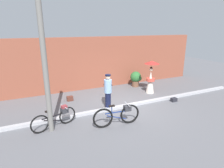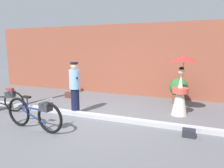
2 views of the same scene
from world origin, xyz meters
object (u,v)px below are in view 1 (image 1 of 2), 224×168
(bicycle_far_side, at_px, (57,117))
(backpack_spare, at_px, (70,98))
(potted_plant_by_door, at_px, (136,78))
(person_officer, at_px, (108,91))
(backpack_on_pavement, at_px, (174,100))
(person_with_parasol, at_px, (151,77))
(bicycle_near_officer, at_px, (118,115))
(utility_pole, at_px, (45,66))

(bicycle_far_side, bearing_deg, backpack_spare, 67.21)
(bicycle_far_side, bearing_deg, potted_plant_by_door, 30.16)
(bicycle_far_side, height_order, person_officer, person_officer)
(person_officer, relative_size, backpack_on_pavement, 5.55)
(bicycle_far_side, distance_m, person_with_parasol, 5.81)
(bicycle_near_officer, distance_m, backpack_spare, 3.48)
(potted_plant_by_door, height_order, backpack_on_pavement, potted_plant_by_door)
(bicycle_far_side, xyz_separation_m, person_with_parasol, (5.51, 1.77, 0.52))
(person_with_parasol, distance_m, backpack_on_pavement, 1.86)
(person_with_parasol, distance_m, potted_plant_by_door, 1.42)
(bicycle_far_side, bearing_deg, backpack_on_pavement, 1.38)
(potted_plant_by_door, bearing_deg, bicycle_near_officer, -129.24)
(person_with_parasol, height_order, backpack_on_pavement, person_with_parasol)
(backpack_on_pavement, xyz_separation_m, backpack_spare, (-4.80, 2.30, 0.03))
(person_with_parasol, bearing_deg, person_officer, -160.80)
(potted_plant_by_door, distance_m, backpack_spare, 4.44)
(utility_pole, bearing_deg, bicycle_far_side, 38.17)
(person_with_parasol, bearing_deg, bicycle_far_side, -162.17)
(person_officer, relative_size, potted_plant_by_door, 1.70)
(bicycle_near_officer, xyz_separation_m, bicycle_far_side, (-2.15, 0.83, -0.01))
(backpack_on_pavement, bearing_deg, potted_plant_by_door, 98.28)
(backpack_on_pavement, bearing_deg, person_with_parasol, 100.86)
(person_officer, distance_m, person_with_parasol, 3.29)
(bicycle_near_officer, xyz_separation_m, potted_plant_by_door, (3.24, 3.96, 0.12))
(bicycle_near_officer, height_order, person_with_parasol, person_with_parasol)
(person_officer, distance_m, utility_pole, 3.17)
(backpack_on_pavement, bearing_deg, bicycle_far_side, -178.62)
(backpack_on_pavement, relative_size, backpack_spare, 0.95)
(bicycle_near_officer, relative_size, utility_pole, 0.39)
(bicycle_far_side, height_order, backpack_on_pavement, bicycle_far_side)
(person_officer, xyz_separation_m, person_with_parasol, (3.11, 1.08, 0.06))
(bicycle_near_officer, distance_m, potted_plant_by_door, 5.12)
(person_with_parasol, bearing_deg, bicycle_near_officer, -142.21)
(bicycle_near_officer, height_order, bicycle_far_side, bicycle_near_officer)
(backpack_on_pavement, bearing_deg, bicycle_near_officer, -165.14)
(bicycle_near_officer, height_order, backpack_on_pavement, bicycle_near_officer)
(potted_plant_by_door, height_order, backpack_spare, potted_plant_by_door)
(bicycle_near_officer, relative_size, person_officer, 1.14)
(person_officer, height_order, person_with_parasol, person_with_parasol)
(bicycle_near_officer, xyz_separation_m, backpack_spare, (-1.12, 3.27, -0.31))
(bicycle_far_side, distance_m, backpack_spare, 2.66)
(potted_plant_by_door, relative_size, backpack_on_pavement, 3.27)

